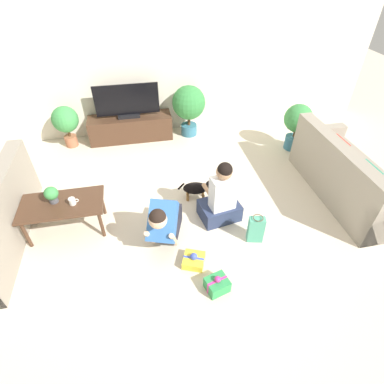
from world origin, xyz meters
TOP-DOWN VIEW (x-y plane):
  - ground_plane at (0.00, 0.00)m, footprint 16.00×16.00m
  - wall_back at (0.00, 2.63)m, footprint 8.40×0.06m
  - sofa_right at (2.43, 0.03)m, footprint 0.83×2.04m
  - coffee_table at (-1.54, 0.07)m, footprint 1.02×0.55m
  - tv_console at (-0.61, 2.34)m, footprint 1.54×0.45m
  - tv at (-0.61, 2.34)m, footprint 1.15×0.20m
  - potted_plant_back_right at (0.51, 2.29)m, footprint 0.62×0.62m
  - potted_plant_back_left at (-1.73, 2.29)m, footprint 0.46×0.46m
  - potted_plant_corner_right at (2.28, 1.40)m, footprint 0.49×0.49m
  - person_kneeling at (-0.30, -0.40)m, footprint 0.54×0.82m
  - person_sitting at (0.48, -0.12)m, footprint 0.58×0.54m
  - dog at (0.29, 0.34)m, footprint 0.57×0.23m
  - gift_box_a at (-0.02, -0.80)m, footprint 0.32×0.32m
  - gift_box_b at (0.16, -1.19)m, footprint 0.29×0.27m
  - gift_bag_a at (0.82, -0.59)m, footprint 0.22×0.15m
  - mug at (-1.39, 0.03)m, footprint 0.12×0.08m
  - tabletop_plant at (-1.63, 0.12)m, footprint 0.17×0.17m

SIDE VIEW (x-z plane):
  - ground_plane at x=0.00m, z-range 0.00..0.00m
  - gift_box_a at x=-0.02m, z-range -0.03..0.14m
  - gift_box_b at x=0.16m, z-range -0.03..0.19m
  - gift_bag_a at x=0.82m, z-range -0.01..0.39m
  - dog at x=0.29m, z-range 0.04..0.36m
  - tv_console at x=-0.61m, z-range 0.00..0.46m
  - sofa_right at x=2.43m, z-range -0.12..0.75m
  - person_sitting at x=0.48m, z-range -0.12..0.82m
  - person_kneeling at x=-0.30m, z-range -0.04..0.75m
  - coffee_table at x=-1.54m, z-range 0.18..0.63m
  - potted_plant_back_left at x=-1.73m, z-range 0.11..0.88m
  - mug at x=-1.39m, z-range 0.46..0.55m
  - potted_plant_corner_right at x=2.28m, z-range 0.11..0.95m
  - tabletop_plant at x=-1.63m, z-range 0.47..0.69m
  - potted_plant_back_right at x=0.51m, z-range 0.13..1.10m
  - tv at x=-0.61m, z-range 0.42..1.03m
  - wall_back at x=0.00m, z-range 0.00..2.60m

